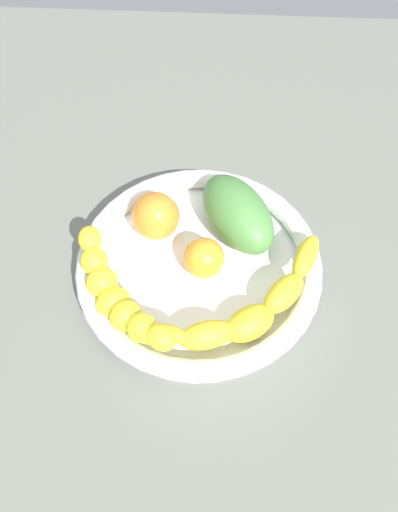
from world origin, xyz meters
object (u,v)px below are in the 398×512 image
object	(u,v)px
orange_front	(156,216)
mango_green	(238,213)
banana_draped_left	(116,296)
orange_mid_left	(204,259)
fruit_bowl	(199,267)
banana_draped_right	(244,311)

from	to	relation	value
orange_front	mango_green	world-z (taller)	mango_green
orange_front	mango_green	bearing A→B (deg)	3.95
banana_draped_left	orange_mid_left	bearing A→B (deg)	31.97
fruit_bowl	orange_mid_left	size ratio (longest dim) A/B	6.02
fruit_bowl	mango_green	distance (cm)	8.56
banana_draped_left	fruit_bowl	bearing A→B (deg)	34.13
banana_draped_left	orange_front	size ratio (longest dim) A/B	2.64
banana_draped_right	orange_mid_left	xyz separation A→B (cm)	(-5.05, 7.22, -0.38)
fruit_bowl	orange_front	distance (cm)	8.72
banana_draped_left	banana_draped_right	size ratio (longest dim) A/B	0.74
fruit_bowl	banana_draped_left	size ratio (longest dim) A/B	1.86
banana_draped_left	orange_mid_left	world-z (taller)	banana_draped_left
orange_mid_left	mango_green	size ratio (longest dim) A/B	0.39
fruit_bowl	orange_mid_left	distance (cm)	2.14
orange_front	mango_green	xyz separation A→B (cm)	(10.62, 0.73, 0.35)
fruit_bowl	banana_draped_left	xyz separation A→B (cm)	(-9.36, -6.35, 2.81)
banana_draped_left	orange_front	world-z (taller)	orange_front
banana_draped_right	mango_green	size ratio (longest dim) A/B	1.71
fruit_bowl	orange_mid_left	bearing A→B (deg)	-10.96
fruit_bowl	banana_draped_right	bearing A→B (deg)	-52.33
fruit_bowl	banana_draped_right	world-z (taller)	banana_draped_right
fruit_bowl	orange_mid_left	xyz separation A→B (cm)	(0.62, -0.12, 2.05)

